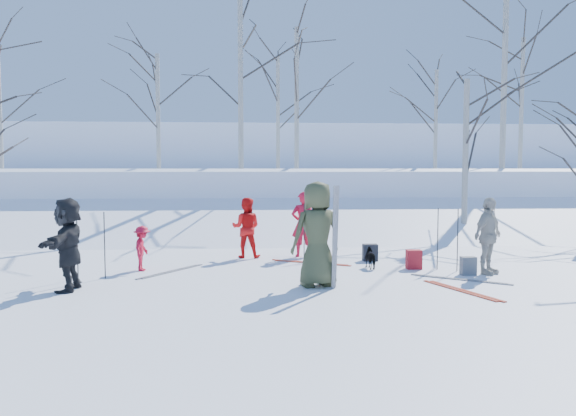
{
  "coord_description": "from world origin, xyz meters",
  "views": [
    {
      "loc": [
        -0.86,
        -11.3,
        2.2
      ],
      "look_at": [
        0.0,
        1.5,
        1.3
      ],
      "focal_mm": 35.0,
      "sensor_mm": 36.0,
      "label": 1
    }
  ],
  "objects": [
    {
      "name": "ski_pair_a",
      "position": [
        2.93,
        -1.57,
        0.01
      ],
      "size": [
        1.44,
        2.03,
        0.02
      ],
      "primitive_type": null,
      "rotation": [
        0.0,
        0.0,
        0.36
      ],
      "color": "#A92D18",
      "rests_on": "ground"
    },
    {
      "name": "far_hill",
      "position": [
        0.0,
        38.0,
        2.0
      ],
      "size": [
        90.0,
        30.0,
        6.0
      ],
      "primitive_type": "cube",
      "color": "white",
      "rests_on": "ground"
    },
    {
      "name": "birch_plateau_e",
      "position": [
        7.41,
        13.43,
        4.39
      ],
      "size": [
        3.67,
        3.67,
        4.39
      ],
      "primitive_type": null,
      "color": "silver",
      "rests_on": "snow_plateau"
    },
    {
      "name": "skier_olive_center",
      "position": [
        0.38,
        -0.99,
        0.98
      ],
      "size": [
        1.1,
        0.88,
        1.97
      ],
      "primitive_type": "imported",
      "rotation": [
        0.0,
        0.0,
        3.44
      ],
      "color": "#3F4428",
      "rests_on": "ground"
    },
    {
      "name": "backpack_grey",
      "position": [
        3.64,
        -0.08,
        0.19
      ],
      "size": [
        0.3,
        0.2,
        0.38
      ],
      "primitive_type": "cube",
      "color": "#57595E",
      "rests_on": "ground"
    },
    {
      "name": "backpack_red",
      "position": [
        2.72,
        0.69,
        0.21
      ],
      "size": [
        0.32,
        0.22,
        0.42
      ],
      "primitive_type": "cube",
      "color": "maroon",
      "rests_on": "ground"
    },
    {
      "name": "ski_pair_b",
      "position": [
        0.54,
        1.61,
        0.01
      ],
      "size": [
        1.78,
        2.07,
        0.02
      ],
      "primitive_type": null,
      "rotation": [
        0.0,
        0.0,
        1.08
      ],
      "color": "#A92D18",
      "rests_on": "ground"
    },
    {
      "name": "ski_pole_c",
      "position": [
        1.0,
        2.42,
        0.67
      ],
      "size": [
        0.02,
        0.02,
        1.34
      ],
      "primitive_type": "cylinder",
      "color": "black",
      "rests_on": "ground"
    },
    {
      "name": "ski_pair_c",
      "position": [
        3.28,
        -0.57,
        0.01
      ],
      "size": [
        1.98,
        2.09,
        0.02
      ],
      "primitive_type": null,
      "rotation": [
        0.0,
        0.0,
        0.96
      ],
      "color": "silver",
      "rests_on": "ground"
    },
    {
      "name": "birch_plateau_g",
      "position": [
        11.9,
        14.56,
        5.26
      ],
      "size": [
        4.89,
        4.89,
        6.12
      ],
      "primitive_type": null,
      "color": "silver",
      "rests_on": "snow_plateau"
    },
    {
      "name": "upright_ski_right",
      "position": [
        0.7,
        -1.18,
        0.95
      ],
      "size": [
        0.1,
        0.23,
        1.89
      ],
      "primitive_type": "cube",
      "rotation": [
        0.1,
        0.0,
        0.12
      ],
      "color": "silver",
      "rests_on": "ground"
    },
    {
      "name": "birch_plateau_c",
      "position": [
        -4.66,
        12.39,
        4.56
      ],
      "size": [
        3.9,
        3.9,
        4.72
      ],
      "primitive_type": null,
      "color": "silver",
      "rests_on": "snow_plateau"
    },
    {
      "name": "skier_redor_behind",
      "position": [
        -0.97,
        2.54,
        0.74
      ],
      "size": [
        0.8,
        0.66,
        1.49
      ],
      "primitive_type": "imported",
      "rotation": [
        0.0,
        0.0,
        3.0
      ],
      "color": "red",
      "rests_on": "ground"
    },
    {
      "name": "birch_plateau_b",
      "position": [
        9.3,
        10.81,
        6.3
      ],
      "size": [
        6.34,
        6.34,
        8.2
      ],
      "primitive_type": null,
      "color": "silver",
      "rests_on": "snow_plateau"
    },
    {
      "name": "upright_ski_left",
      "position": [
        0.66,
        -1.25,
        0.95
      ],
      "size": [
        0.08,
        0.16,
        1.9
      ],
      "primitive_type": "cube",
      "rotation": [
        0.07,
        0.0,
        0.04
      ],
      "color": "silver",
      "rests_on": "ground"
    },
    {
      "name": "skier_grey_west",
      "position": [
        -4.15,
        -1.04,
        0.84
      ],
      "size": [
        0.54,
        1.57,
        1.68
      ],
      "primitive_type": "imported",
      "rotation": [
        0.0,
        0.0,
        4.69
      ],
      "color": "black",
      "rests_on": "ground"
    },
    {
      "name": "ski_pair_d",
      "position": [
        -2.56,
        0.68,
        0.01
      ],
      "size": [
        1.94,
        2.08,
        0.02
      ],
      "primitive_type": null,
      "rotation": [
        0.0,
        0.0,
        -0.58
      ],
      "color": "silver",
      "rests_on": "ground"
    },
    {
      "name": "snow_plateau",
      "position": [
        0.0,
        17.0,
        1.0
      ],
      "size": [
        70.0,
        18.0,
        2.2
      ],
      "primitive_type": "cube",
      "color": "white",
      "rests_on": "ground"
    },
    {
      "name": "ski_pole_e",
      "position": [
        -4.33,
        -0.08,
        0.67
      ],
      "size": [
        0.02,
        0.02,
        1.34
      ],
      "primitive_type": "cylinder",
      "color": "black",
      "rests_on": "ground"
    },
    {
      "name": "ground",
      "position": [
        0.0,
        0.0,
        0.0
      ],
      "size": [
        120.0,
        120.0,
        0.0
      ],
      "primitive_type": "plane",
      "color": "white",
      "rests_on": "ground"
    },
    {
      "name": "skier_red_seated",
      "position": [
        -3.19,
        0.87,
        0.49
      ],
      "size": [
        0.4,
        0.65,
        0.97
      ],
      "primitive_type": "imported",
      "rotation": [
        0.0,
        0.0,
        1.51
      ],
      "color": "red",
      "rests_on": "ground"
    },
    {
      "name": "snow_ramp",
      "position": [
        0.0,
        7.0,
        0.15
      ],
      "size": [
        70.0,
        9.49,
        4.12
      ],
      "primitive_type": "cube",
      "rotation": [
        0.3,
        0.0,
        0.0
      ],
      "color": "white",
      "rests_on": "ground"
    },
    {
      "name": "dog",
      "position": [
        1.81,
        0.83,
        0.23
      ],
      "size": [
        0.36,
        0.59,
        0.46
      ],
      "primitive_type": "imported",
      "rotation": [
        0.0,
        0.0,
        3.35
      ],
      "color": "black",
      "rests_on": "ground"
    },
    {
      "name": "ski_pole_a",
      "position": [
        0.45,
        2.27,
        0.67
      ],
      "size": [
        0.02,
        0.02,
        1.34
      ],
      "primitive_type": "cylinder",
      "color": "black",
      "rests_on": "ground"
    },
    {
      "name": "skier_red_north",
      "position": [
        0.45,
        2.59,
        0.81
      ],
      "size": [
        0.64,
        0.46,
        1.63
      ],
      "primitive_type": "imported",
      "rotation": [
        0.0,
        0.0,
        3.26
      ],
      "color": "red",
      "rests_on": "ground"
    },
    {
      "name": "birch_edge_e",
      "position": [
        5.81,
        5.76,
        2.48
      ],
      "size": [
        4.07,
        4.07,
        4.96
      ],
      "primitive_type": null,
      "color": "silver",
      "rests_on": "ground"
    },
    {
      "name": "skier_cream_east",
      "position": [
        4.08,
        -0.0,
        0.8
      ],
      "size": [
        0.98,
        0.89,
        1.6
      ],
      "primitive_type": "imported",
      "rotation": [
        0.0,
        0.0,
        0.66
      ],
      "color": "beige",
      "rests_on": "ground"
    },
    {
      "name": "ski_pole_f",
      "position": [
        3.57,
        0.37,
        0.67
      ],
      "size": [
        0.02,
        0.02,
        1.34
      ],
      "primitive_type": "cylinder",
      "color": "black",
      "rests_on": "ground"
    },
    {
      "name": "ski_pole_b",
      "position": [
        3.21,
        0.6,
        0.67
      ],
      "size": [
        0.02,
        0.02,
        1.34
      ],
      "primitive_type": "cylinder",
      "color": "black",
      "rests_on": "ground"
    },
    {
      "name": "birch_plateau_f",
      "position": [
        0.46,
        15.61,
        4.85
      ],
      "size": [
        4.31,
        4.31,
        5.3
      ],
      "primitive_type": null,
      "color": "silver",
      "rests_on": "snow_plateau"
    },
    {
      "name": "ski_pole_d",
      "position": [
        -4.16,
        -0.45,
        0.67
      ],
      "size": [
        0.02,
        0.02,
        1.34
      ],
      "primitive_type": "cylinder",
      "color": "black",
      "rests_on": "ground"
    },
    {
      "name": "birch_plateau_a",
      "position": [
        1.05,
        11.88,
        5.08
      ],
      "size": [
        4.64,
        4.64,
        5.77
      ],
      "primitive_type": null,
      "color": "silver",
      "rests_on": "snow_plateau"
    },
    {
      "name": "birch_plateau_h",
      "position": [
        -1.22,
        10.68,
        5.64
      ],
      "size": [
        5.41,
        5.41,
        6.88
      ],
      "primitive_type": null,
      "color": "silver",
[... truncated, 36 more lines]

